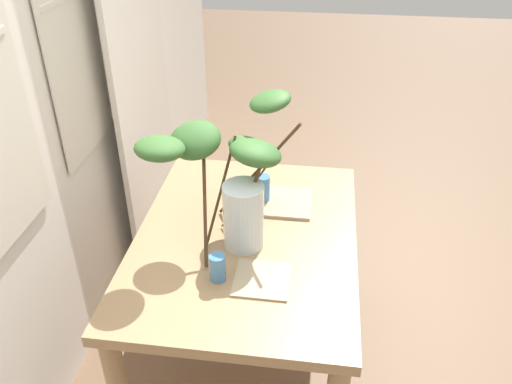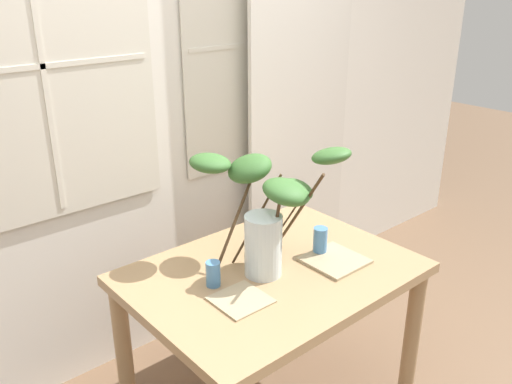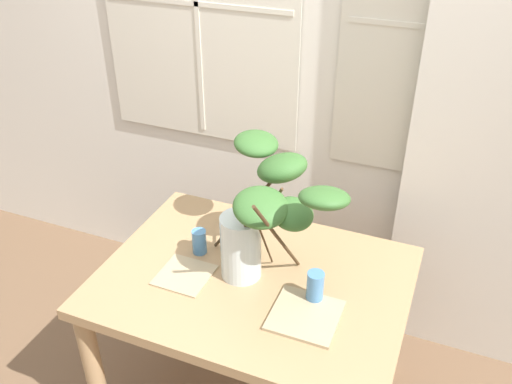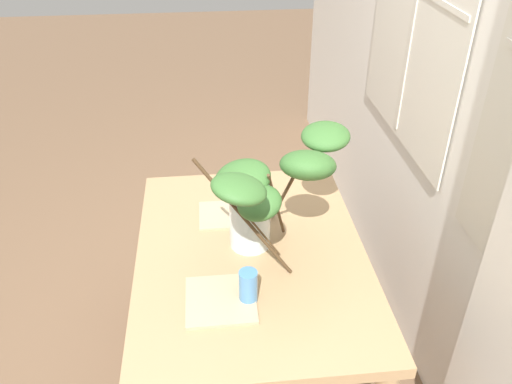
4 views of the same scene
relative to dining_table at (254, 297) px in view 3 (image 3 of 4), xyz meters
name	(u,v)px [view 3 (image 3 of 4)]	position (x,y,z in m)	size (l,w,h in m)	color
back_wall_with_windows	(322,63)	(0.00, 0.87, 0.76)	(5.69, 0.14, 2.82)	silver
curtain_sheer_side	(511,130)	(0.88, 0.71, 0.64)	(0.82, 0.03, 2.58)	silver
dining_table	(254,297)	(0.00, 0.00, 0.00)	(1.27, 0.94, 0.77)	tan
vase_with_branches	(263,210)	(0.02, 0.06, 0.42)	(0.64, 0.63, 0.56)	silver
drinking_glass_blue_left	(199,242)	(-0.29, 0.07, 0.17)	(0.06, 0.06, 0.11)	#4C84BC
drinking_glass_blue_right	(315,287)	(0.28, -0.04, 0.18)	(0.07, 0.07, 0.14)	#4C84BC
plate_square_left	(185,275)	(-0.27, -0.10, 0.12)	(0.21, 0.21, 0.01)	tan
plate_square_right	(305,315)	(0.27, -0.14, 0.12)	(0.26, 0.26, 0.01)	tan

